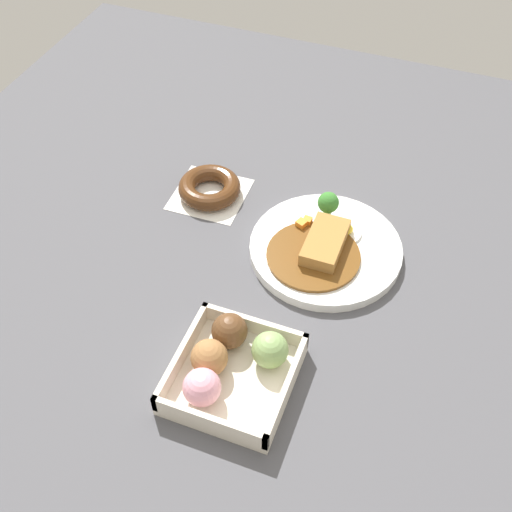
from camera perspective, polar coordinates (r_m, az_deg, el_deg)
name	(u,v)px	position (r m, az deg, el deg)	size (l,w,h in m)	color
ground_plane	(292,311)	(1.01, 3.26, -4.91)	(1.60, 1.60, 0.00)	#4C4C51
curry_plate	(325,247)	(1.09, 6.12, 0.79)	(0.26, 0.26, 0.07)	white
donut_box	(230,365)	(0.92, -2.31, -9.68)	(0.18, 0.17, 0.07)	beige
chocolate_ring_donut	(210,188)	(1.19, -4.15, 6.06)	(0.13, 0.13, 0.03)	white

